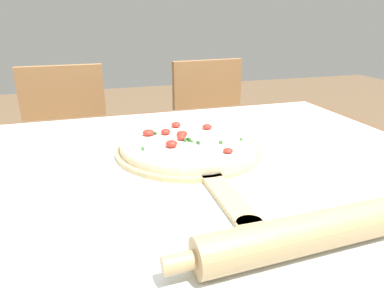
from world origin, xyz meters
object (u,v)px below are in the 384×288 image
at_px(pizza_peel, 191,152).
at_px(pizza, 188,142).
at_px(rolling_pin, 308,233).
at_px(chair_left, 69,150).
at_px(chair_right, 214,135).

distance_m(pizza_peel, pizza, 0.03).
distance_m(rolling_pin, chair_left, 1.34).
relative_size(pizza_peel, rolling_pin, 1.30).
height_order(rolling_pin, chair_right, chair_right).
bearing_deg(pizza_peel, rolling_pin, -82.34).
relative_size(rolling_pin, chair_left, 0.49).
relative_size(pizza_peel, pizza, 1.64).
xyz_separation_m(pizza_peel, pizza, (-0.00, 0.02, 0.02)).
height_order(rolling_pin, chair_left, chair_left).
relative_size(rolling_pin, chair_right, 0.49).
relative_size(pizza, chair_right, 0.39).
xyz_separation_m(rolling_pin, chair_right, (0.31, 1.24, -0.29)).
height_order(pizza_peel, chair_left, chair_left).
bearing_deg(chair_right, chair_left, 175.40).
distance_m(pizza, rolling_pin, 0.44).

